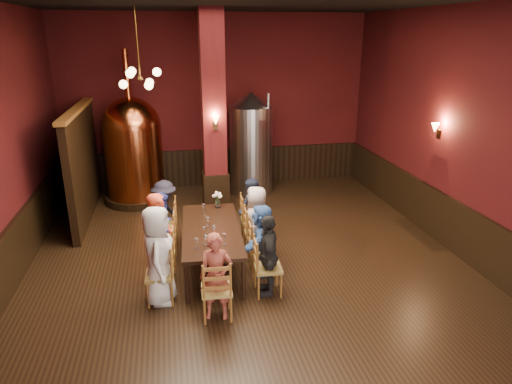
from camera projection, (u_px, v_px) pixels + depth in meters
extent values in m
plane|color=black|center=(251.00, 269.00, 8.16)|extent=(10.00, 10.00, 0.00)
cube|color=#470F0F|center=(216.00, 103.00, 12.05)|extent=(8.00, 0.02, 4.50)
cube|color=#470F0F|center=(397.00, 334.00, 2.78)|extent=(8.00, 0.02, 4.50)
cube|color=#470F0F|center=(470.00, 136.00, 8.14)|extent=(0.02, 10.00, 4.50)
cube|color=black|center=(454.00, 226.00, 8.71)|extent=(0.08, 9.90, 1.00)
cube|color=black|center=(218.00, 167.00, 12.59)|extent=(7.90, 0.08, 1.00)
cube|color=black|center=(7.00, 264.00, 7.28)|extent=(0.08, 9.90, 1.00)
cube|color=#470F0F|center=(214.00, 117.00, 9.96)|extent=(0.58, 0.58, 4.50)
cube|color=black|center=(83.00, 166.00, 10.15)|extent=(0.22, 3.50, 2.40)
cube|color=black|center=(211.00, 230.00, 8.00)|extent=(1.13, 2.45, 0.06)
cylinder|color=black|center=(187.00, 284.00, 7.00)|extent=(0.07, 0.07, 0.69)
cylinder|color=black|center=(244.00, 280.00, 7.12)|extent=(0.07, 0.07, 0.69)
cylinder|color=black|center=(187.00, 225.00, 9.13)|extent=(0.07, 0.07, 0.69)
cylinder|color=black|center=(231.00, 223.00, 9.25)|extent=(0.07, 0.07, 0.69)
imported|color=silver|center=(158.00, 255.00, 6.93)|extent=(0.57, 0.81, 1.58)
imported|color=red|center=(161.00, 237.00, 7.56)|extent=(0.44, 0.61, 1.56)
imported|color=navy|center=(163.00, 228.00, 8.22)|extent=(0.52, 0.72, 1.34)
imported|color=black|center=(165.00, 214.00, 8.84)|extent=(0.80, 0.99, 1.34)
imported|color=black|center=(268.00, 255.00, 7.19)|extent=(0.45, 0.84, 1.35)
imported|color=#365CA4|center=(262.00, 239.00, 7.83)|extent=(0.84, 1.23, 1.28)
imported|color=beige|center=(257.00, 222.00, 8.43)|extent=(0.63, 0.78, 1.37)
imported|color=#1D243B|center=(252.00, 211.00, 9.07)|extent=(0.41, 0.67, 1.30)
imported|color=brown|center=(216.00, 277.00, 6.57)|extent=(0.54, 0.40, 1.33)
cylinder|color=black|center=(138.00, 198.00, 11.44)|extent=(1.55, 1.55, 0.17)
cylinder|color=#B8562A|center=(135.00, 161.00, 11.13)|extent=(1.63, 1.63, 1.72)
sphere|color=#B8562A|center=(131.00, 126.00, 10.84)|extent=(1.38, 1.38, 1.38)
cylinder|color=#B8562A|center=(127.00, 74.00, 10.45)|extent=(0.14, 0.14, 1.12)
cylinder|color=#B2B2B7|center=(251.00, 151.00, 11.72)|extent=(1.35, 1.35, 2.26)
cone|color=#B2B2B7|center=(251.00, 99.00, 11.29)|extent=(1.08, 1.08, 0.36)
cylinder|color=#B2B2B7|center=(268.00, 145.00, 11.38)|extent=(0.07, 0.07, 2.53)
cylinder|color=white|center=(218.00, 203.00, 8.92)|extent=(0.10, 0.10, 0.17)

